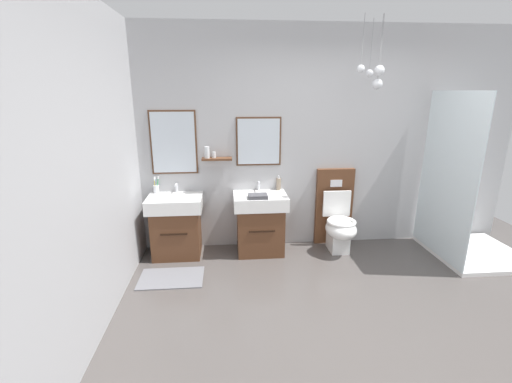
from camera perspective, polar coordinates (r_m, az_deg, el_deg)
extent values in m
cube|color=#4C4744|center=(3.41, 18.86, -20.82)|extent=(6.03, 4.99, 0.10)
cube|color=#A8A8AA|center=(4.51, 11.26, 8.22)|extent=(4.83, 0.12, 2.70)
cube|color=#4C301E|center=(4.32, -13.27, 7.77)|extent=(0.55, 0.02, 0.76)
cube|color=silver|center=(4.31, -13.28, 7.75)|extent=(0.51, 0.01, 0.72)
cube|color=#4C301E|center=(4.29, 0.43, 8.14)|extent=(0.55, 0.02, 0.59)
cube|color=silver|center=(4.28, 0.44, 8.13)|extent=(0.51, 0.01, 0.55)
cube|color=#56331E|center=(4.23, -6.38, 5.31)|extent=(0.36, 0.14, 0.02)
cylinder|color=silver|center=(4.22, -7.99, 6.32)|extent=(0.06, 0.06, 0.14)
cylinder|color=silver|center=(4.23, -6.87, 5.96)|extent=(0.04, 0.04, 0.07)
cylinder|color=gray|center=(4.34, 18.35, 21.91)|extent=(0.01, 0.01, 0.52)
sphere|color=silver|center=(4.31, 17.97, 17.85)|extent=(0.08, 0.08, 0.08)
cylinder|color=gray|center=(4.14, 19.86, 22.23)|extent=(0.01, 0.01, 0.50)
sphere|color=silver|center=(4.11, 19.44, 18.10)|extent=(0.11, 0.11, 0.11)
cylinder|color=gray|center=(4.06, 17.05, 22.70)|extent=(0.01, 0.01, 0.48)
sphere|color=silver|center=(4.04, 16.70, 18.60)|extent=(0.08, 0.08, 0.08)
cylinder|color=gray|center=(4.16, 19.63, 21.25)|extent=(0.01, 0.01, 0.64)
sphere|color=silver|center=(4.14, 19.13, 16.20)|extent=(0.11, 0.11, 0.11)
cube|color=#A8A8AA|center=(2.76, -28.50, 1.60)|extent=(0.12, 3.79, 2.70)
cube|color=slate|center=(3.99, -13.61, -13.53)|extent=(0.68, 0.44, 0.01)
cube|color=#56331E|center=(4.40, -12.74, -6.41)|extent=(0.56, 0.47, 0.59)
cube|color=black|center=(4.15, -13.23, -6.79)|extent=(0.31, 0.01, 0.02)
cube|color=white|center=(4.27, -13.05, -1.80)|extent=(0.64, 0.50, 0.16)
cube|color=silver|center=(4.22, -13.16, -1.10)|extent=(0.40, 0.28, 0.03)
cylinder|color=silver|center=(4.42, -12.81, 0.65)|extent=(0.03, 0.03, 0.11)
cylinder|color=silver|center=(4.36, -12.95, 1.06)|extent=(0.02, 0.11, 0.02)
cube|color=#56331E|center=(4.37, 0.65, -6.12)|extent=(0.56, 0.47, 0.59)
cube|color=black|center=(4.12, 0.98, -6.50)|extent=(0.31, 0.01, 0.02)
cube|color=white|center=(4.24, 0.66, -1.48)|extent=(0.64, 0.50, 0.16)
cube|color=silver|center=(4.20, 0.71, -0.78)|extent=(0.40, 0.28, 0.03)
cylinder|color=silver|center=(4.40, 0.42, 0.97)|extent=(0.03, 0.03, 0.11)
cylinder|color=silver|center=(4.33, 0.49, 1.39)|extent=(0.02, 0.11, 0.02)
cube|color=#56331E|center=(4.67, 12.49, -2.33)|extent=(0.48, 0.10, 1.00)
cube|color=silver|center=(4.53, 12.94, 1.30)|extent=(0.15, 0.01, 0.09)
cube|color=white|center=(4.55, 13.22, -7.32)|extent=(0.22, 0.30, 0.34)
ellipsoid|color=white|center=(4.42, 13.66, -5.95)|extent=(0.37, 0.46, 0.24)
torus|color=white|center=(4.39, 13.74, -4.80)|extent=(0.35, 0.35, 0.04)
cube|color=white|center=(4.53, 13.01, -1.92)|extent=(0.35, 0.03, 0.33)
cylinder|color=silver|center=(4.44, -15.93, 0.37)|extent=(0.07, 0.07, 0.09)
cylinder|color=#33B266|center=(4.42, -15.75, 1.10)|extent=(0.04, 0.02, 0.17)
cube|color=white|center=(4.40, -15.65, 2.18)|extent=(0.02, 0.02, 0.03)
cylinder|color=#2D84DB|center=(4.44, -16.08, 1.09)|extent=(0.01, 0.01, 0.16)
cube|color=white|center=(4.42, -16.15, 2.11)|extent=(0.01, 0.02, 0.03)
cylinder|color=yellow|center=(4.41, -16.14, 0.97)|extent=(0.01, 0.03, 0.16)
cube|color=white|center=(4.38, -16.21, 1.95)|extent=(0.01, 0.02, 0.03)
cylinder|color=gray|center=(4.40, 3.69, 1.21)|extent=(0.06, 0.06, 0.15)
cylinder|color=silver|center=(4.38, 3.71, 2.37)|extent=(0.02, 0.02, 0.04)
cube|color=#47474C|center=(4.07, 0.31, -0.79)|extent=(0.22, 0.16, 0.04)
cube|color=white|center=(5.14, 32.03, -8.46)|extent=(1.02, 1.03, 0.05)
cube|color=silver|center=(4.56, 28.68, 2.12)|extent=(0.02, 1.03, 1.90)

